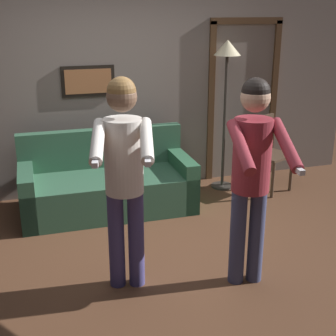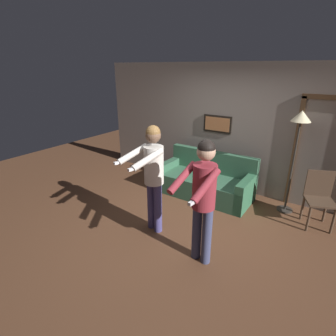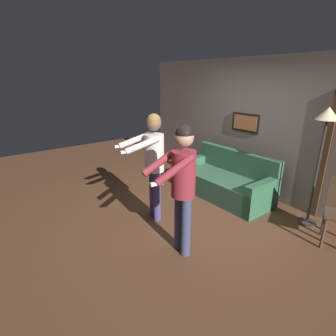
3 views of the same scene
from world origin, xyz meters
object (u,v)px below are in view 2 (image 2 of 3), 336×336
object	(u,v)px
couch	(205,182)
person_standing_left	(153,170)
person_standing_right	(203,192)
dining_chair_distant	(319,196)
torchiere_lamp	(299,130)

from	to	relation	value
couch	person_standing_left	world-z (taller)	person_standing_left
person_standing_left	person_standing_right	distance (m)	0.99
couch	person_standing_left	bearing A→B (deg)	-94.56
couch	dining_chair_distant	bearing A→B (deg)	1.52
person_standing_left	dining_chair_distant	size ratio (longest dim) A/B	1.86
torchiere_lamp	person_standing_right	xyz separation A→B (m)	(-0.69, -2.09, -0.48)
person_standing_left	person_standing_right	bearing A→B (deg)	-13.80
dining_chair_distant	couch	bearing A→B (deg)	-178.48
person_standing_left	couch	bearing A→B (deg)	85.44
person_standing_left	torchiere_lamp	bearing A→B (deg)	48.16
torchiere_lamp	person_standing_left	xyz separation A→B (m)	(-1.66, -1.85, -0.47)
dining_chair_distant	torchiere_lamp	bearing A→B (deg)	158.18
person_standing_left	person_standing_right	xyz separation A→B (m)	(0.96, -0.24, -0.02)
couch	person_standing_right	distance (m)	2.16
person_standing_right	dining_chair_distant	size ratio (longest dim) A/B	1.84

